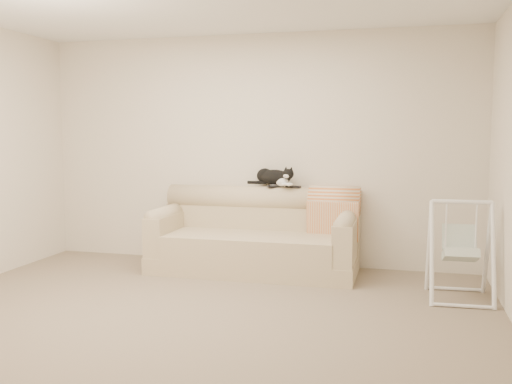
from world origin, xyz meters
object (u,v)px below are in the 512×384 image
remote_b (293,187)px  remote_a (275,186)px  tuxedo_cat (274,177)px  baby_swing (460,250)px  sofa (255,238)px

remote_b → remote_a: bearing=-178.0°
tuxedo_cat → baby_swing: tuxedo_cat is taller
tuxedo_cat → remote_a: bearing=-62.6°
remote_a → baby_swing: remote_a is taller
tuxedo_cat → baby_swing: bearing=-24.2°
tuxedo_cat → sofa: bearing=-119.8°
remote_a → remote_b: size_ratio=1.01×
sofa → baby_swing: bearing=-16.1°
remote_a → baby_swing: 2.10m
sofa → remote_b: 0.71m
sofa → baby_swing: baby_swing is taller
sofa → baby_swing: size_ratio=2.41×
remote_b → baby_swing: (1.68, -0.82, -0.45)m
sofa → baby_swing: 2.14m
remote_a → remote_b: remote_a is taller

